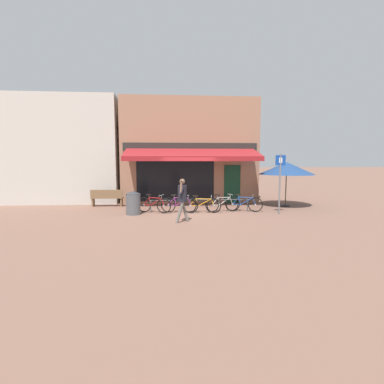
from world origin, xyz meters
The scene contains 14 objects.
ground_plane centered at (0.00, 0.00, 0.00)m, with size 160.00×160.00×0.00m, color brown.
shop_front centered at (0.23, 4.22, 2.88)m, with size 7.61×4.99×5.78m.
neighbour_building centered at (-7.47, 4.74, 2.92)m, with size 7.40×4.00×5.85m.
bike_rack_rail centered at (0.43, 0.05, 0.49)m, with size 4.58×0.04×0.57m.
bicycle_red centered at (-1.67, -0.02, 0.38)m, with size 1.57×0.78×0.84m.
bicycle_purple centered at (-0.52, -0.09, 0.37)m, with size 1.69×0.55×0.83m.
bicycle_orange centered at (0.48, -0.20, 0.36)m, with size 1.75×0.53×0.79m.
bicycle_silver centered at (1.47, 0.02, 0.36)m, with size 1.64×0.61×0.81m.
bicycle_blue centered at (2.47, -0.04, 0.36)m, with size 1.69×0.58×0.83m.
pedestrian_adult centered at (-0.48, -2.17, 1.03)m, with size 0.56×0.62×1.69m.
litter_bin centered at (-2.54, -0.38, 0.52)m, with size 0.64×0.64×1.04m.
parking_sign centered at (3.83, -0.86, 1.61)m, with size 0.44×0.07×2.64m.
cafe_parasol centered at (5.02, 1.34, 1.95)m, with size 2.79×2.79×2.27m.
park_bench centered at (-4.14, 2.04, 0.46)m, with size 1.61×0.49×0.87m.
Camera 1 is at (-1.06, -13.47, 2.39)m, focal length 28.00 mm.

